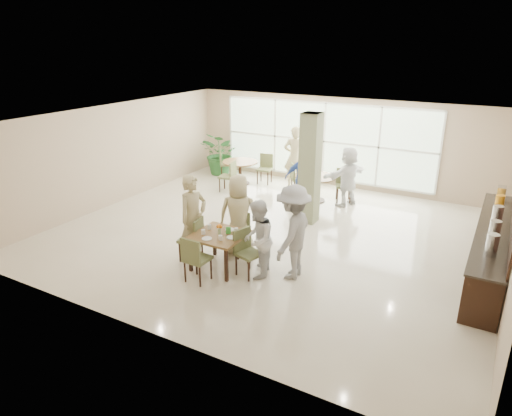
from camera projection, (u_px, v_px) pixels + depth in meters
The scene contains 20 objects.
ground at pixel (273, 234), 11.10m from camera, with size 10.00×10.00×0.00m, color beige.
room_shell at pixel (274, 166), 10.50m from camera, with size 10.00×10.00×10.00m.
window_bank at pixel (324, 141), 14.48m from camera, with size 7.00×0.04×7.00m.
column at pixel (310, 169), 11.41m from camera, with size 0.45×0.45×2.80m, color #6E7753.
main_table at pixel (220, 238), 9.26m from camera, with size 1.02×1.02×0.75m.
round_table_left at pixel (240, 166), 14.77m from camera, with size 1.15×1.15×0.75m.
round_table_right at pixel (315, 181), 13.18m from camera, with size 1.19×1.19×0.75m.
chairs_main_table at pixel (218, 246), 9.34m from camera, with size 1.99×1.83×0.95m.
chairs_table_left at pixel (239, 170), 14.79m from camera, with size 2.00×1.83×0.95m.
chairs_table_right at pixel (315, 186), 13.15m from camera, with size 2.04×1.92×0.95m.
tabletop_clutter at pixel (220, 232), 9.19m from camera, with size 0.77×0.81×0.21m.
buffet_counter at pixel (492, 246), 9.16m from camera, with size 0.64×4.70×1.95m.
potted_plant at pixel (221, 154), 15.75m from camera, with size 1.33×1.33×1.48m, color #245C28.
teen_left at pixel (193, 218), 9.56m from camera, with size 0.68×0.45×1.87m, color tan.
teen_far at pixel (239, 215), 9.86m from camera, with size 0.87×0.47×1.78m, color tan.
teen_right at pixel (258, 239), 8.89m from camera, with size 0.77×0.60×1.58m, color white.
teen_standing at pixel (293, 232), 8.81m from camera, with size 1.23×0.70×1.90m, color #949496.
adult_a at pixel (302, 179), 12.52m from camera, with size 0.98×0.56×1.67m, color #3E61BA.
adult_b at pixel (348, 176), 12.76m from camera, with size 1.57×0.68×1.69m, color white.
adult_standing at pixel (295, 157), 14.31m from camera, with size 0.71×0.47×1.95m, color tan.
Camera 1 is at (4.63, -9.08, 4.46)m, focal length 32.00 mm.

